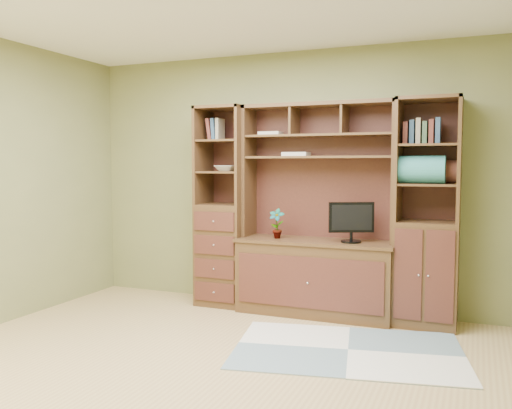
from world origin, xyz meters
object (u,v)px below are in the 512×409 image
at_px(left_tower, 224,206).
at_px(monitor, 351,215).
at_px(center_hutch, 316,210).
at_px(right_tower, 427,213).

bearing_deg(left_tower, monitor, -3.17).
xyz_separation_m(center_hutch, left_tower, (-1.00, 0.04, 0.00)).
height_order(center_hutch, monitor, center_hutch).
height_order(left_tower, right_tower, same).
height_order(left_tower, monitor, left_tower).
xyz_separation_m(right_tower, monitor, (-0.67, -0.07, -0.03)).
bearing_deg(monitor, left_tower, 150.74).
distance_m(center_hutch, monitor, 0.36).
bearing_deg(monitor, right_tower, -19.71).
relative_size(center_hutch, right_tower, 1.00).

